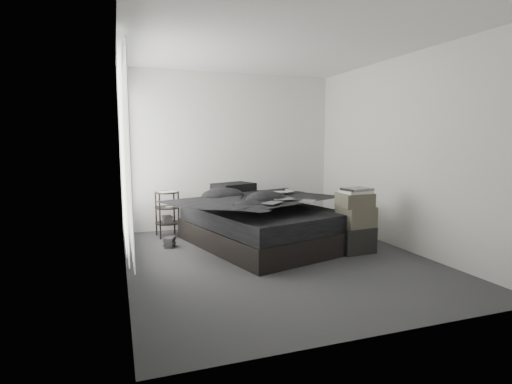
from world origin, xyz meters
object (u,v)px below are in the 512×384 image
object	(u,v)px
bed	(262,235)
side_stand	(167,215)
box_lower	(354,239)
laptop	(283,187)

from	to	relation	value
bed	side_stand	size ratio (longest dim) A/B	3.14
box_lower	bed	bearing A→B (deg)	143.85
laptop	box_lower	world-z (taller)	laptop
bed	side_stand	distance (m)	1.56
laptop	side_stand	bearing A→B (deg)	156.07
box_lower	side_stand	bearing A→B (deg)	142.75
laptop	bed	bearing A→B (deg)	-154.50
bed	box_lower	bearing A→B (deg)	-51.34
laptop	side_stand	world-z (taller)	laptop
bed	laptop	xyz separation A→B (m)	(0.37, 0.16, 0.64)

